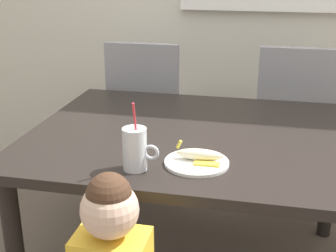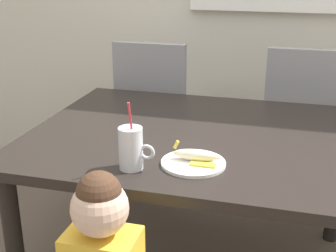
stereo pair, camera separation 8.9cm
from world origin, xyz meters
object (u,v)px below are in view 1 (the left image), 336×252
snack_plate (197,163)px  milk_cup (135,151)px  dining_table (198,150)px  dining_chair_right (293,117)px  dining_chair_left (148,109)px  peeled_banana (200,155)px

snack_plate → milk_cup: bearing=-157.0°
dining_table → dining_chair_right: dining_chair_right is taller
dining_chair_right → milk_cup: (-0.59, -1.20, 0.23)m
dining_chair_left → dining_chair_right: bearing=-177.2°
peeled_banana → snack_plate: bearing=-135.0°
dining_table → peeled_banana: size_ratio=8.18×
dining_chair_left → snack_plate: dining_chair_left is taller
milk_cup → snack_plate: milk_cup is taller
dining_chair_right → milk_cup: 1.36m
dining_chair_right → peeled_banana: dining_chair_right is taller
dining_table → peeled_banana: bearing=-79.9°
milk_cup → peeled_banana: (0.21, 0.10, -0.04)m
milk_cup → dining_table: bearing=68.4°
dining_table → dining_chair_left: dining_chair_left is taller
dining_chair_left → dining_table: bearing=119.0°
milk_cup → snack_plate: bearing=23.0°
dining_table → dining_chair_right: (0.43, 0.80, -0.09)m
snack_plate → dining_chair_right: bearing=70.9°
dining_chair_left → dining_chair_right: (0.85, 0.04, 0.00)m
dining_table → dining_chair_left: (-0.42, 0.76, -0.09)m
milk_cup → peeled_banana: bearing=24.5°
peeled_banana → dining_chair_right: bearing=71.3°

